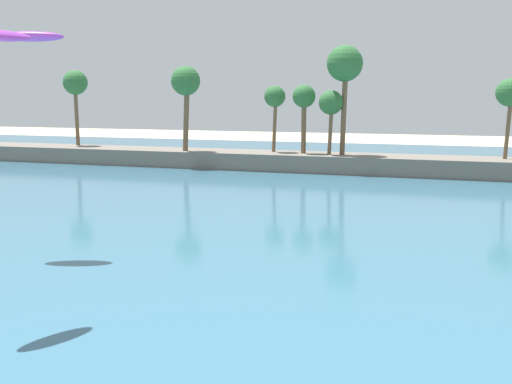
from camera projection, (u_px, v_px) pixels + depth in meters
name	position (u px, v px, depth m)	size (l,w,h in m)	color
sea	(415.00, 183.00, 55.97)	(220.00, 92.62, 0.06)	#386B84
palm_headland	(425.00, 153.00, 61.44)	(108.93, 6.00, 12.58)	slate
kite_aloft_low_near_shore	(31.00, 37.00, 29.77)	(3.08, 1.05, 0.43)	purple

